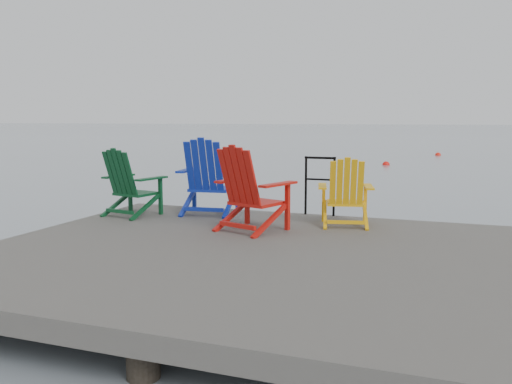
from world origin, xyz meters
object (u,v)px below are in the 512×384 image
(handrail, at_px, (320,180))
(buoy_b, at_px, (438,155))
(chair_red, at_px, (250,189))
(buoy_a, at_px, (386,165))
(chair_yellow, at_px, (346,192))
(chair_blue, at_px, (208,177))
(chair_green, at_px, (130,183))

(handrail, distance_m, buoy_b, 23.11)
(chair_red, distance_m, buoy_a, 17.21)
(chair_red, bearing_deg, chair_yellow, 53.18)
(chair_yellow, bearing_deg, chair_blue, 160.57)
(handrail, distance_m, chair_green, 2.89)
(chair_yellow, distance_m, buoy_b, 23.80)
(chair_green, distance_m, buoy_a, 16.88)
(chair_yellow, bearing_deg, chair_green, 172.16)
(chair_blue, distance_m, buoy_a, 16.26)
(buoy_a, bearing_deg, chair_green, -96.35)
(chair_blue, bearing_deg, chair_yellow, -13.59)
(chair_green, distance_m, chair_red, 2.15)
(handrail, bearing_deg, chair_green, -158.71)
(chair_yellow, bearing_deg, chair_red, -159.48)
(handrail, height_order, chair_blue, chair_blue)
(buoy_a, xyz_separation_m, buoy_b, (1.91, 7.36, 0.00))
(handrail, xyz_separation_m, chair_blue, (-1.64, -0.50, 0.04))
(chair_green, bearing_deg, buoy_a, 94.48)
(handrail, height_order, chair_red, chair_red)
(chair_yellow, bearing_deg, handrail, 112.89)
(chair_red, relative_size, chair_yellow, 1.18)
(chair_green, bearing_deg, chair_blue, 38.26)
(chair_yellow, height_order, buoy_a, chair_yellow)
(buoy_a, distance_m, buoy_b, 7.60)
(chair_red, relative_size, buoy_b, 3.49)
(chair_blue, bearing_deg, buoy_a, 79.28)
(handrail, relative_size, buoy_b, 2.84)
(handrail, height_order, buoy_b, handrail)
(chair_red, xyz_separation_m, buoy_a, (-0.24, 17.18, -1.06))
(chair_green, height_order, chair_blue, chair_blue)
(chair_blue, xyz_separation_m, chair_red, (1.05, -0.98, -0.02))
(chair_blue, bearing_deg, chair_red, -50.80)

